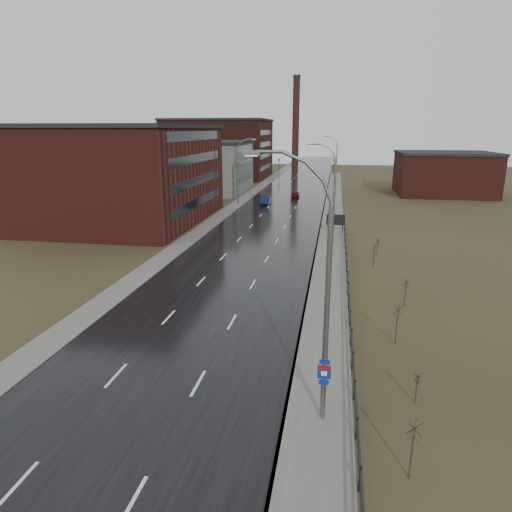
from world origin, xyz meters
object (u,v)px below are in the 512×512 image
at_px(car_near, 266,201).
at_px(car_far, 295,195).
at_px(billboard, 336,220).
at_px(streetlight_main, 320,296).

xyz_separation_m(car_near, car_far, (4.39, 9.27, -0.09)).
bearing_deg(car_far, billboard, 100.58).
xyz_separation_m(billboard, car_far, (-7.85, 30.08, -1.02)).
bearing_deg(car_near, streetlight_main, -80.54).
height_order(billboard, car_near, billboard).
bearing_deg(billboard, streetlight_main, -90.91).
height_order(streetlight_main, billboard, streetlight_main).
height_order(car_near, car_far, car_near).
distance_m(billboard, car_far, 31.10).
bearing_deg(car_near, car_far, 63.24).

